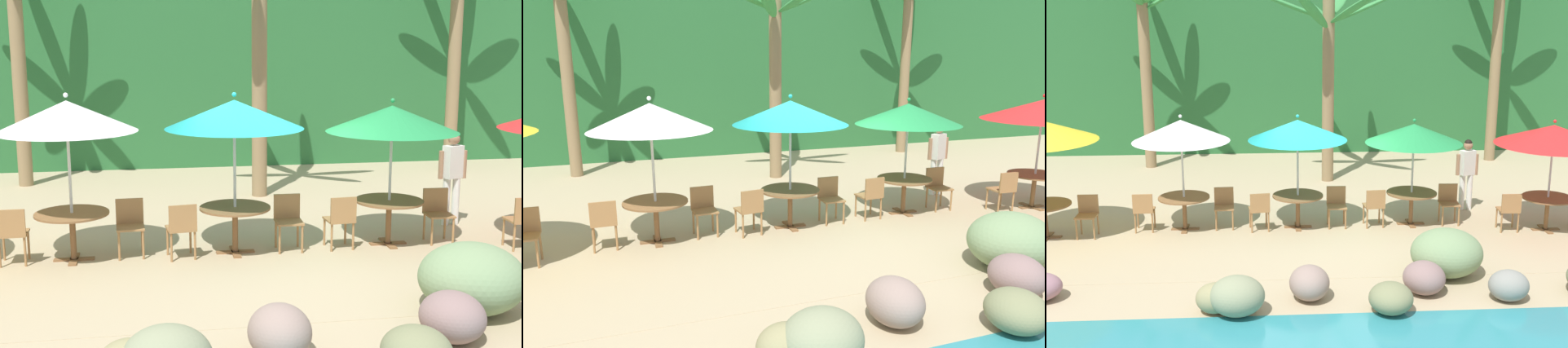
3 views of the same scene
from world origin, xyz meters
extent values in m
plane|color=tan|center=(0.00, 0.00, 0.00)|extent=(120.00, 120.00, 0.00)
cube|color=tan|center=(0.00, 0.00, 0.00)|extent=(18.00, 5.20, 0.01)
cube|color=#286633|center=(0.00, 9.00, 3.00)|extent=(28.00, 2.40, 6.00)
ellipsoid|color=gray|center=(-0.45, -3.41, 0.29)|extent=(0.67, 0.79, 0.57)
ellipsoid|color=gray|center=(1.50, -3.30, 0.28)|extent=(0.72, 0.79, 0.55)
ellipsoid|color=#7C7F57|center=(0.81, -4.01, 0.25)|extent=(0.71, 0.75, 0.50)
ellipsoid|color=gray|center=(-1.62, -3.93, 0.32)|extent=(0.88, 0.80, 0.64)
ellipsoid|color=#938B5F|center=(-1.98, -3.82, 0.24)|extent=(0.61, 0.56, 0.49)
ellipsoid|color=gray|center=(2.08, -2.57, 0.43)|extent=(1.30, 1.25, 0.86)
cylinder|color=#9E7042|center=(-4.71, -0.25, 0.23)|extent=(0.04, 0.04, 0.45)
cylinder|color=#9E7042|center=(-4.70, 0.11, 0.23)|extent=(0.04, 0.04, 0.45)
cube|color=#9E7042|center=(-4.88, -0.07, 0.47)|extent=(0.42, 0.42, 0.03)
cube|color=#9E7042|center=(-4.88, 0.13, 0.66)|extent=(0.42, 0.04, 0.42)
cylinder|color=silver|center=(-2.90, 0.30, 1.14)|extent=(0.04, 0.04, 2.28)
cone|color=white|center=(-2.90, 0.30, 2.18)|extent=(2.05, 2.05, 0.45)
sphere|color=white|center=(-2.90, 0.30, 2.49)|extent=(0.07, 0.07, 0.07)
cube|color=brown|center=(-2.90, 0.30, 0.01)|extent=(0.60, 0.12, 0.03)
cube|color=brown|center=(-2.90, 0.30, 0.01)|extent=(0.12, 0.60, 0.03)
cylinder|color=brown|center=(-2.90, 0.30, 0.37)|extent=(0.09, 0.09, 0.71)
cylinder|color=brown|center=(-2.90, 0.30, 0.72)|extent=(1.10, 1.10, 0.03)
cylinder|color=#9E7042|center=(-1.86, 0.17, 0.23)|extent=(0.04, 0.04, 0.45)
cylinder|color=#9E7042|center=(-2.22, 0.15, 0.23)|extent=(0.04, 0.04, 0.45)
cylinder|color=#9E7042|center=(-1.88, 0.52, 0.23)|extent=(0.04, 0.04, 0.45)
cylinder|color=#9E7042|center=(-2.23, 0.51, 0.23)|extent=(0.04, 0.04, 0.45)
cube|color=#9E7042|center=(-2.05, 0.34, 0.47)|extent=(0.44, 0.44, 0.03)
cube|color=#9E7042|center=(-2.06, 0.54, 0.66)|extent=(0.42, 0.06, 0.42)
cylinder|color=#9E7042|center=(-3.93, 0.45, 0.23)|extent=(0.04, 0.04, 0.45)
cylinder|color=#9E7042|center=(-3.57, 0.46, 0.23)|extent=(0.04, 0.04, 0.45)
cylinder|color=#9E7042|center=(-3.92, 0.10, 0.23)|extent=(0.04, 0.04, 0.45)
cylinder|color=#9E7042|center=(-3.56, 0.10, 0.23)|extent=(0.04, 0.04, 0.45)
cube|color=#9E7042|center=(-3.75, 0.28, 0.47)|extent=(0.43, 0.43, 0.03)
cube|color=#9E7042|center=(-3.74, 0.08, 0.66)|extent=(0.42, 0.04, 0.42)
cylinder|color=silver|center=(-0.45, 0.28, 1.14)|extent=(0.04, 0.04, 2.27)
cone|color=teal|center=(-0.45, 0.28, 2.17)|extent=(2.11, 2.11, 0.43)
sphere|color=teal|center=(-0.45, 0.28, 2.47)|extent=(0.07, 0.07, 0.07)
cube|color=brown|center=(-0.45, 0.28, 0.01)|extent=(0.60, 0.12, 0.03)
cube|color=brown|center=(-0.45, 0.28, 0.01)|extent=(0.12, 0.60, 0.03)
cylinder|color=brown|center=(-0.45, 0.28, 0.37)|extent=(0.09, 0.09, 0.71)
cylinder|color=brown|center=(-0.45, 0.28, 0.72)|extent=(1.10, 1.10, 0.03)
cylinder|color=#9E7042|center=(0.58, 0.08, 0.23)|extent=(0.04, 0.04, 0.45)
cylinder|color=#9E7042|center=(0.22, 0.09, 0.23)|extent=(0.04, 0.04, 0.45)
cylinder|color=#9E7042|center=(0.58, 0.44, 0.23)|extent=(0.04, 0.04, 0.45)
cylinder|color=#9E7042|center=(0.23, 0.44, 0.23)|extent=(0.04, 0.04, 0.45)
cube|color=#9E7042|center=(0.40, 0.26, 0.47)|extent=(0.43, 0.43, 0.03)
cube|color=#9E7042|center=(0.40, 0.46, 0.66)|extent=(0.42, 0.04, 0.42)
cylinder|color=#9E7042|center=(-1.49, 0.32, 0.23)|extent=(0.04, 0.04, 0.45)
cylinder|color=#9E7042|center=(-1.14, 0.37, 0.23)|extent=(0.04, 0.04, 0.45)
cylinder|color=#9E7042|center=(-1.45, -0.03, 0.23)|extent=(0.04, 0.04, 0.45)
cylinder|color=#9E7042|center=(-1.09, 0.01, 0.23)|extent=(0.04, 0.04, 0.45)
cube|color=#9E7042|center=(-1.29, 0.17, 0.47)|extent=(0.47, 0.47, 0.03)
cube|color=#9E7042|center=(-1.27, -0.03, 0.66)|extent=(0.42, 0.09, 0.42)
cylinder|color=silver|center=(2.06, 0.34, 1.08)|extent=(0.04, 0.04, 2.15)
cone|color=#238E47|center=(2.06, 0.34, 2.05)|extent=(2.10, 2.10, 0.41)
sphere|color=#238E47|center=(2.06, 0.34, 2.34)|extent=(0.07, 0.07, 0.07)
cube|color=brown|center=(2.06, 0.34, 0.01)|extent=(0.60, 0.12, 0.03)
cube|color=brown|center=(2.06, 0.34, 0.01)|extent=(0.12, 0.60, 0.03)
cylinder|color=brown|center=(2.06, 0.34, 0.37)|extent=(0.09, 0.09, 0.71)
cylinder|color=brown|center=(2.06, 0.34, 0.72)|extent=(1.10, 1.10, 0.03)
cylinder|color=#9E7042|center=(3.08, 0.12, 0.23)|extent=(0.04, 0.04, 0.45)
cylinder|color=#9E7042|center=(2.72, 0.13, 0.23)|extent=(0.04, 0.04, 0.45)
cylinder|color=#9E7042|center=(3.10, 0.48, 0.23)|extent=(0.04, 0.04, 0.45)
cylinder|color=#9E7042|center=(2.74, 0.49, 0.23)|extent=(0.04, 0.04, 0.45)
cube|color=#9E7042|center=(2.91, 0.31, 0.47)|extent=(0.44, 0.44, 0.03)
cube|color=#9E7042|center=(2.92, 0.50, 0.66)|extent=(0.42, 0.05, 0.42)
cylinder|color=#9E7042|center=(1.02, 0.44, 0.23)|extent=(0.04, 0.04, 0.45)
cylinder|color=#9E7042|center=(1.38, 0.47, 0.23)|extent=(0.04, 0.04, 0.45)
cylinder|color=#9E7042|center=(1.05, 0.08, 0.23)|extent=(0.04, 0.04, 0.45)
cylinder|color=#9E7042|center=(1.40, 0.11, 0.23)|extent=(0.04, 0.04, 0.45)
cube|color=#9E7042|center=(1.21, 0.27, 0.47)|extent=(0.45, 0.45, 0.03)
cube|color=#9E7042|center=(1.23, 0.08, 0.66)|extent=(0.42, 0.07, 0.42)
cylinder|color=silver|center=(4.90, -0.24, 1.10)|extent=(0.04, 0.04, 2.20)
cone|color=red|center=(4.90, -0.24, 2.10)|extent=(2.44, 2.44, 0.42)
sphere|color=red|center=(4.90, -0.24, 2.39)|extent=(0.07, 0.07, 0.07)
cube|color=brown|center=(4.90, -0.24, 0.01)|extent=(0.60, 0.12, 0.03)
cube|color=brown|center=(4.90, -0.24, 0.01)|extent=(0.12, 0.60, 0.03)
cylinder|color=brown|center=(4.90, -0.24, 0.37)|extent=(0.09, 0.09, 0.71)
cylinder|color=brown|center=(4.90, -0.24, 0.72)|extent=(1.10, 1.10, 0.03)
cylinder|color=#9E7042|center=(3.88, -0.03, 0.23)|extent=(0.04, 0.04, 0.45)
cylinder|color=#9E7042|center=(4.23, -0.04, 0.23)|extent=(0.04, 0.04, 0.45)
cylinder|color=#9E7042|center=(3.86, -0.38, 0.23)|extent=(0.04, 0.04, 0.45)
cylinder|color=#9E7042|center=(4.22, -0.39, 0.23)|extent=(0.04, 0.04, 0.45)
cube|color=#9E7042|center=(4.05, -0.21, 0.47)|extent=(0.43, 0.43, 0.03)
cube|color=#9E7042|center=(4.04, -0.41, 0.66)|extent=(0.42, 0.05, 0.42)
cylinder|color=olive|center=(-4.53, 6.16, 2.61)|extent=(0.32, 0.32, 5.22)
cylinder|color=olive|center=(0.58, 4.25, 2.42)|extent=(0.32, 0.32, 4.85)
cylinder|color=olive|center=(5.85, 6.42, 2.82)|extent=(0.32, 0.32, 5.63)
cylinder|color=white|center=(3.49, 1.34, 0.43)|extent=(0.13, 0.13, 0.86)
cylinder|color=white|center=(3.67, 1.34, 0.43)|extent=(0.13, 0.13, 0.86)
cube|color=silver|center=(3.58, 1.34, 1.15)|extent=(0.39, 0.31, 0.58)
cylinder|color=#9E7051|center=(3.36, 1.34, 1.10)|extent=(0.08, 0.08, 0.50)
cylinder|color=#9E7051|center=(3.80, 1.34, 1.10)|extent=(0.08, 0.08, 0.50)
sphere|color=#9E7051|center=(3.58, 1.34, 1.56)|extent=(0.21, 0.21, 0.21)
sphere|color=black|center=(3.58, 1.34, 1.61)|extent=(0.18, 0.18, 0.18)
camera|label=1|loc=(-1.73, -10.03, 3.25)|focal=47.67mm
camera|label=2|loc=(-3.45, -8.01, 3.09)|focal=33.65mm
camera|label=3|loc=(-1.17, -13.86, 4.82)|focal=46.87mm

